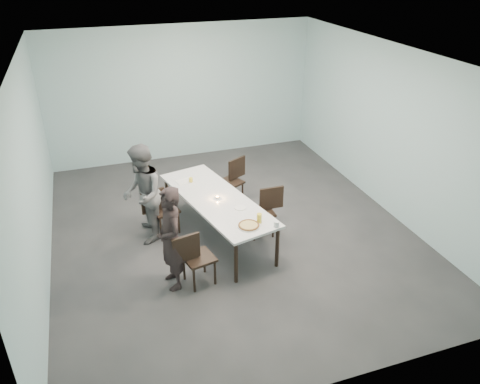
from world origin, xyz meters
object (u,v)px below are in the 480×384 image
object	(u,v)px
chair_far_left	(160,208)
side_plate	(240,208)
chair_far_right	(233,178)
water_tumbler	(276,224)
amber_tumbler	(191,180)
chair_near_left	(194,256)
diner_near	(171,239)
diner_far	(143,194)
pizza	(249,225)
chair_near_right	(265,208)
table	(217,201)
beer_glass	(259,218)
tealight	(217,198)

from	to	relation	value
chair_far_left	side_plate	xyz separation A→B (m)	(1.15, -0.86, 0.25)
chair_far_right	side_plate	size ratio (longest dim) A/B	4.83
chair_far_right	water_tumbler	xyz separation A→B (m)	(-0.06, -2.26, 0.29)
water_tumbler	amber_tumbler	distance (m)	2.04
chair_near_left	diner_near	xyz separation A→B (m)	(-0.29, 0.09, 0.29)
diner_far	pizza	size ratio (longest dim) A/B	4.97
chair_near_right	diner_far	bearing A→B (deg)	-13.37
chair_near_right	pizza	bearing A→B (deg)	55.38
table	chair_far_right	xyz separation A→B (m)	(0.65, 1.12, -0.19)
diner_near	beer_glass	bearing A→B (deg)	87.36
chair_near_right	diner_near	world-z (taller)	diner_near
pizza	amber_tumbler	distance (m)	1.78
chair_near_right	side_plate	size ratio (longest dim) A/B	4.83
chair_near_left	chair_near_right	distance (m)	1.76
chair_far_left	pizza	bearing A→B (deg)	-67.23
chair_far_right	beer_glass	world-z (taller)	beer_glass
pizza	tealight	world-z (taller)	tealight
pizza	side_plate	xyz separation A→B (m)	(0.06, 0.56, -0.01)
chair_near_left	water_tumbler	world-z (taller)	chair_near_left
pizza	amber_tumbler	bearing A→B (deg)	105.26
chair_far_left	diner_far	world-z (taller)	diner_far
side_plate	tealight	world-z (taller)	tealight
chair_near_left	diner_far	xyz separation A→B (m)	(-0.48, 1.46, 0.34)
table	amber_tumbler	xyz separation A→B (m)	(-0.26, 0.72, 0.10)
diner_far	tealight	size ratio (longest dim) A/B	30.15
chair_far_right	pizza	distance (m)	2.18
diner_near	diner_far	xyz separation A→B (m)	(-0.19, 1.36, 0.05)
diner_near	pizza	size ratio (longest dim) A/B	4.66
table	chair_near_left	xyz separation A→B (m)	(-0.67, -1.11, -0.19)
diner_far	chair_near_right	bearing A→B (deg)	83.34
chair_near_right	water_tumbler	xyz separation A→B (m)	(-0.22, -0.98, 0.29)
chair_near_right	diner_near	distance (m)	2.00
beer_glass	water_tumbler	distance (m)	0.28
pizza	water_tumbler	xyz separation A→B (m)	(0.38, -0.14, 0.03)
chair_far_right	tealight	xyz separation A→B (m)	(-0.64, -1.15, 0.27)
chair_near_left	chair_far_left	size ratio (longest dim) A/B	1.00
table	chair_far_left	bearing A→B (deg)	154.47
chair_near_right	tealight	world-z (taller)	chair_near_right
diner_far	tealight	world-z (taller)	diner_far
diner_far	beer_glass	size ratio (longest dim) A/B	11.26
chair_far_left	beer_glass	xyz separation A→B (m)	(1.28, -1.36, 0.32)
beer_glass	amber_tumbler	xyz separation A→B (m)	(-0.65, 1.66, -0.03)
water_tumbler	tealight	xyz separation A→B (m)	(-0.59, 1.11, -0.02)
table	tealight	distance (m)	0.08
diner_far	water_tumbler	distance (m)	2.29
chair_far_right	side_plate	bearing A→B (deg)	49.26
table	diner_far	size ratio (longest dim) A/B	1.62
chair_near_right	beer_glass	distance (m)	0.95
water_tumbler	tealight	size ratio (longest dim) A/B	1.61
chair_far_left	chair_near_right	xyz separation A→B (m)	(1.69, -0.58, 0.00)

